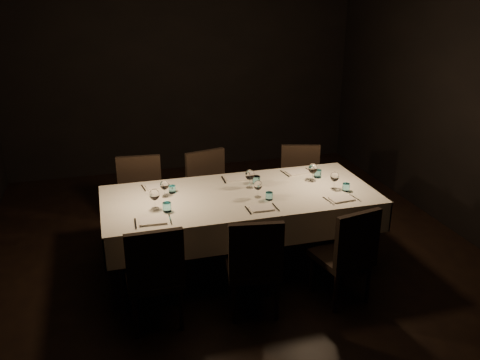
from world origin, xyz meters
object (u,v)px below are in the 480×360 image
object	(u,v)px
chair_near_center	(254,262)
chair_near_right	(348,251)
chair_far_right	(300,182)
chair_near_left	(155,272)
chair_far_left	(141,198)
dining_table	(240,201)
chair_far_center	(210,190)

from	to	relation	value
chair_near_center	chair_near_right	distance (m)	0.81
chair_near_center	chair_far_right	world-z (taller)	chair_far_right
chair_near_left	chair_far_left	bearing A→B (deg)	-92.07
dining_table	chair_near_left	world-z (taller)	chair_near_left
chair_near_center	chair_far_center	xyz separation A→B (m)	(-0.01, 1.55, 0.02)
chair_far_left	chair_near_left	bearing A→B (deg)	-86.30
chair_far_left	chair_far_center	distance (m)	0.74
dining_table	chair_near_right	size ratio (longest dim) A/B	2.84
chair_far_center	dining_table	bearing A→B (deg)	-94.78
dining_table	chair_far_center	xyz separation A→B (m)	(-0.12, 0.75, -0.17)
chair_near_center	chair_far_center	world-z (taller)	chair_far_center
dining_table	chair_far_right	distance (m)	1.20
chair_near_left	chair_far_right	world-z (taller)	chair_near_left
chair_near_center	chair_near_left	bearing A→B (deg)	5.03
chair_near_left	chair_near_center	world-z (taller)	chair_near_left
chair_near_left	chair_far_left	world-z (taller)	chair_far_left
dining_table	chair_near_left	bearing A→B (deg)	-140.48
chair_near_center	chair_far_left	world-z (taller)	chair_far_left
dining_table	chair_near_center	distance (m)	0.82
dining_table	chair_far_left	world-z (taller)	chair_far_left
chair_far_center	chair_near_right	bearing A→B (deg)	-76.14
chair_far_center	chair_far_right	size ratio (longest dim) A/B	1.03
chair_near_right	chair_far_center	world-z (taller)	chair_far_center
chair_near_left	chair_far_left	xyz separation A→B (m)	(0.03, 1.47, 0.02)
chair_near_right	chair_far_right	size ratio (longest dim) A/B	0.98
chair_near_left	chair_far_right	size ratio (longest dim) A/B	1.00
chair_near_left	chair_far_right	bearing A→B (deg)	-141.45
chair_far_left	dining_table	bearing A→B (deg)	-35.63
chair_near_left	chair_far_left	distance (m)	1.47
chair_far_left	chair_far_right	distance (m)	1.78
dining_table	chair_far_right	xyz separation A→B (m)	(0.92, 0.74, -0.19)
chair_near_left	dining_table	bearing A→B (deg)	-141.21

